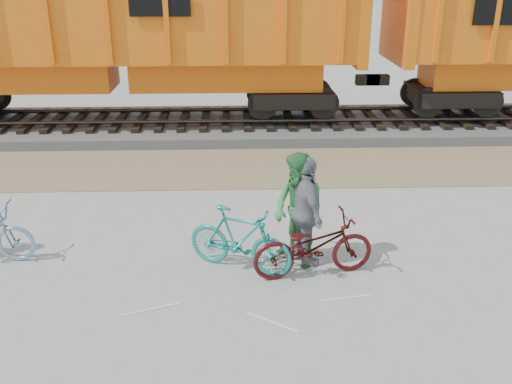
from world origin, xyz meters
TOP-DOWN VIEW (x-y plane):
  - ground at (0.00, 0.00)m, footprint 120.00×120.00m
  - gravel_strip at (0.00, 5.50)m, footprint 120.00×3.00m
  - ballast_bed at (0.00, 9.00)m, footprint 120.00×4.00m
  - track at (0.00, 9.00)m, footprint 120.00×2.60m
  - hopper_car_center at (-3.03, 9.00)m, footprint 14.00×3.13m
  - bicycle_teal at (0.35, 0.36)m, footprint 1.92×1.31m
  - bicycle_maroon at (1.56, 0.14)m, footprint 2.14×1.08m
  - person_man at (1.35, 0.56)m, footprint 1.17×1.22m
  - person_woman at (1.46, 0.54)m, footprint 0.79×1.23m

SIDE VIEW (x-z plane):
  - ground at x=0.00m, z-range 0.00..0.00m
  - gravel_strip at x=0.00m, z-range 0.00..0.02m
  - ballast_bed at x=0.00m, z-range 0.00..0.30m
  - track at x=0.00m, z-range 0.35..0.59m
  - bicycle_maroon at x=1.56m, z-range 0.00..1.07m
  - bicycle_teal at x=0.35m, z-range 0.00..1.13m
  - person_woman at x=1.46m, z-range 0.00..1.94m
  - person_man at x=1.35m, z-range 0.00..1.99m
  - hopper_car_center at x=-3.03m, z-range 0.68..5.33m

